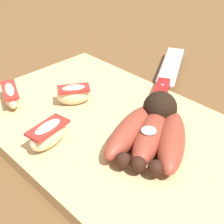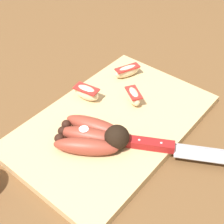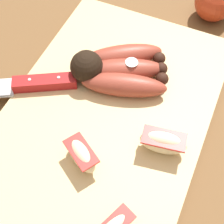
# 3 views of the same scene
# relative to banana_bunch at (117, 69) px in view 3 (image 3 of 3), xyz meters

# --- Properties ---
(ground_plane) EXTENTS (6.00, 6.00, 0.00)m
(ground_plane) POSITION_rel_banana_bunch_xyz_m (-0.06, 0.00, -0.04)
(ground_plane) COLOR brown
(cutting_board) EXTENTS (0.46, 0.30, 0.02)m
(cutting_board) POSITION_rel_banana_bunch_xyz_m (-0.08, -0.01, -0.03)
(cutting_board) COLOR tan
(cutting_board) RESTS_ON ground_plane
(banana_bunch) EXTENTS (0.14, 0.16, 0.05)m
(banana_bunch) POSITION_rel_banana_bunch_xyz_m (0.00, 0.00, 0.00)
(banana_bunch) COLOR black
(banana_bunch) RESTS_ON cutting_board
(chefs_knife) EXTENTS (0.16, 0.26, 0.02)m
(chefs_knife) POSITION_rel_banana_bunch_xyz_m (-0.09, 0.14, -0.01)
(chefs_knife) COLOR silver
(chefs_knife) RESTS_ON cutting_board
(apple_wedge_near) EXTENTS (0.04, 0.07, 0.04)m
(apple_wedge_near) POSITION_rel_banana_bunch_xyz_m (-0.09, -0.11, 0.00)
(apple_wedge_near) COLOR beige
(apple_wedge_near) RESTS_ON cutting_board
(apple_wedge_far) EXTENTS (0.05, 0.06, 0.04)m
(apple_wedge_far) POSITION_rel_banana_bunch_xyz_m (-0.16, -0.02, -0.00)
(apple_wedge_far) COLOR beige
(apple_wedge_far) RESTS_ON cutting_board
(whole_apple) EXTENTS (0.07, 0.07, 0.08)m
(whole_apple) POSITION_rel_banana_bunch_xyz_m (0.22, -0.10, -0.00)
(whole_apple) COLOR #AD3319
(whole_apple) RESTS_ON ground_plane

